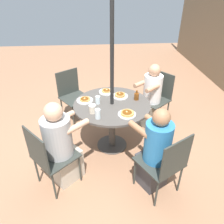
{
  "coord_description": "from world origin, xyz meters",
  "views": [
    {
      "loc": [
        2.66,
        -0.21,
        2.28
      ],
      "look_at": [
        0.0,
        0.0,
        0.61
      ],
      "focal_mm": 35.0,
      "sensor_mm": 36.0,
      "label": 1
    }
  ],
  "objects_px": {
    "patio_table": "(112,111)",
    "diner_north": "(61,147)",
    "diner_south": "(151,98)",
    "syrup_bottle": "(137,96)",
    "patio_chair_south": "(157,95)",
    "patio_chair_north": "(48,155)",
    "diner_east": "(155,152)",
    "pancake_plate_d": "(120,96)",
    "drinking_glass_b": "(98,100)",
    "pancake_plate_c": "(85,100)",
    "patio_chair_east": "(166,162)",
    "coffee_cup": "(92,109)",
    "patio_chair_west": "(72,93)",
    "drinking_glass_a": "(98,114)",
    "pancake_plate_a": "(106,91)",
    "pancake_plate_b": "(127,114)"
  },
  "relations": [
    {
      "from": "pancake_plate_c",
      "to": "syrup_bottle",
      "type": "xyz_separation_m",
      "value": [
        0.02,
        0.74,
        0.04
      ]
    },
    {
      "from": "diner_north",
      "to": "coffee_cup",
      "type": "relative_size",
      "value": 10.25
    },
    {
      "from": "patio_chair_east",
      "to": "syrup_bottle",
      "type": "bearing_deg",
      "value": 69.81
    },
    {
      "from": "diner_south",
      "to": "pancake_plate_d",
      "type": "relative_size",
      "value": 4.77
    },
    {
      "from": "diner_south",
      "to": "coffee_cup",
      "type": "relative_size",
      "value": 9.91
    },
    {
      "from": "pancake_plate_b",
      "to": "drinking_glass_b",
      "type": "relative_size",
      "value": 2.08
    },
    {
      "from": "patio_table",
      "to": "patio_chair_east",
      "type": "distance_m",
      "value": 1.08
    },
    {
      "from": "diner_south",
      "to": "patio_chair_south",
      "type": "bearing_deg",
      "value": -90.0
    },
    {
      "from": "diner_east",
      "to": "diner_south",
      "type": "distance_m",
      "value": 1.37
    },
    {
      "from": "patio_chair_south",
      "to": "pancake_plate_d",
      "type": "height_order",
      "value": "patio_chair_south"
    },
    {
      "from": "diner_east",
      "to": "pancake_plate_c",
      "type": "xyz_separation_m",
      "value": [
        -0.89,
        -0.82,
        0.25
      ]
    },
    {
      "from": "syrup_bottle",
      "to": "coffee_cup",
      "type": "bearing_deg",
      "value": -64.23
    },
    {
      "from": "diner_north",
      "to": "drinking_glass_a",
      "type": "relative_size",
      "value": 8.81
    },
    {
      "from": "pancake_plate_d",
      "to": "drinking_glass_a",
      "type": "xyz_separation_m",
      "value": [
        0.55,
        -0.34,
        0.05
      ]
    },
    {
      "from": "patio_table",
      "to": "diner_south",
      "type": "xyz_separation_m",
      "value": [
        -0.56,
        0.71,
        -0.12
      ]
    },
    {
      "from": "diner_east",
      "to": "pancake_plate_d",
      "type": "distance_m",
      "value": 1.06
    },
    {
      "from": "drinking_glass_a",
      "to": "drinking_glass_b",
      "type": "xyz_separation_m",
      "value": [
        -0.38,
        0.01,
        -0.01
      ]
    },
    {
      "from": "syrup_bottle",
      "to": "coffee_cup",
      "type": "relative_size",
      "value": 1.29
    },
    {
      "from": "patio_table",
      "to": "pancake_plate_a",
      "type": "distance_m",
      "value": 0.39
    },
    {
      "from": "pancake_plate_c",
      "to": "patio_chair_east",
      "type": "bearing_deg",
      "value": 40.98
    },
    {
      "from": "patio_chair_north",
      "to": "diner_north",
      "type": "relative_size",
      "value": 0.79
    },
    {
      "from": "patio_chair_south",
      "to": "patio_chair_west",
      "type": "distance_m",
      "value": 1.5
    },
    {
      "from": "syrup_bottle",
      "to": "drinking_glass_b",
      "type": "bearing_deg",
      "value": -82.83
    },
    {
      "from": "patio_chair_north",
      "to": "diner_north",
      "type": "xyz_separation_m",
      "value": [
        -0.12,
        0.13,
        0.01
      ]
    },
    {
      "from": "patio_table",
      "to": "patio_chair_east",
      "type": "height_order",
      "value": "patio_chair_east"
    },
    {
      "from": "pancake_plate_a",
      "to": "coffee_cup",
      "type": "bearing_deg",
      "value": -20.34
    },
    {
      "from": "patio_chair_south",
      "to": "patio_chair_west",
      "type": "bearing_deg",
      "value": 44.25
    },
    {
      "from": "drinking_glass_b",
      "to": "diner_north",
      "type": "bearing_deg",
      "value": -37.04
    },
    {
      "from": "diner_north",
      "to": "pancake_plate_a",
      "type": "distance_m",
      "value": 1.16
    },
    {
      "from": "syrup_bottle",
      "to": "coffee_cup",
      "type": "xyz_separation_m",
      "value": [
        0.31,
        -0.63,
        0.0
      ]
    },
    {
      "from": "diner_north",
      "to": "coffee_cup",
      "type": "bearing_deg",
      "value": 92.32
    },
    {
      "from": "pancake_plate_b",
      "to": "pancake_plate_d",
      "type": "bearing_deg",
      "value": -175.8
    },
    {
      "from": "patio_chair_north",
      "to": "pancake_plate_d",
      "type": "height_order",
      "value": "patio_chair_north"
    },
    {
      "from": "drinking_glass_a",
      "to": "drinking_glass_b",
      "type": "height_order",
      "value": "drinking_glass_a"
    },
    {
      "from": "diner_north",
      "to": "diner_east",
      "type": "bearing_deg",
      "value": 38.64
    },
    {
      "from": "diner_east",
      "to": "patio_chair_north",
      "type": "bearing_deg",
      "value": 147.71
    },
    {
      "from": "patio_chair_south",
      "to": "patio_chair_north",
      "type": "bearing_deg",
      "value": 91.97
    },
    {
      "from": "patio_table",
      "to": "pancake_plate_b",
      "type": "xyz_separation_m",
      "value": [
        0.31,
        0.17,
        0.14
      ]
    },
    {
      "from": "patio_chair_north",
      "to": "diner_east",
      "type": "bearing_deg",
      "value": 45.07
    },
    {
      "from": "patio_chair_west",
      "to": "drinking_glass_b",
      "type": "xyz_separation_m",
      "value": [
        0.84,
        0.44,
        0.3
      ]
    },
    {
      "from": "patio_chair_north",
      "to": "patio_chair_west",
      "type": "distance_m",
      "value": 1.59
    },
    {
      "from": "patio_chair_north",
      "to": "pancake_plate_c",
      "type": "xyz_separation_m",
      "value": [
        -0.83,
        0.42,
        0.26
      ]
    },
    {
      "from": "coffee_cup",
      "to": "pancake_plate_d",
      "type": "bearing_deg",
      "value": 135.4
    },
    {
      "from": "patio_table",
      "to": "drinking_glass_a",
      "type": "xyz_separation_m",
      "value": [
        0.36,
        -0.21,
        0.19
      ]
    },
    {
      "from": "patio_chair_north",
      "to": "diner_east",
      "type": "xyz_separation_m",
      "value": [
        0.06,
        1.24,
        0.01
      ]
    },
    {
      "from": "patio_table",
      "to": "diner_north",
      "type": "bearing_deg",
      "value": -47.95
    },
    {
      "from": "drinking_glass_b",
      "to": "diner_east",
      "type": "bearing_deg",
      "value": 38.5
    },
    {
      "from": "patio_chair_south",
      "to": "coffee_cup",
      "type": "bearing_deg",
      "value": 90.06
    },
    {
      "from": "syrup_bottle",
      "to": "patio_table",
      "type": "bearing_deg",
      "value": -75.92
    },
    {
      "from": "diner_south",
      "to": "syrup_bottle",
      "type": "relative_size",
      "value": 7.7
    }
  ]
}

